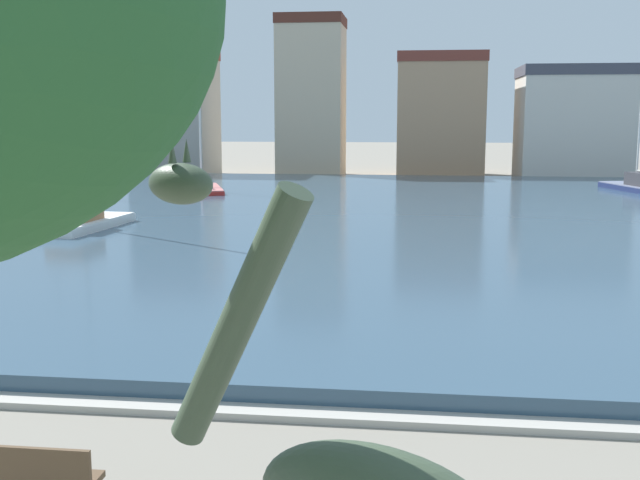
{
  "coord_description": "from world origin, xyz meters",
  "views": [
    {
      "loc": [
        3.78,
        -1.94,
        4.73
      ],
      "look_at": [
        1.8,
        13.88,
        2.2
      ],
      "focal_mm": 43.41,
      "sensor_mm": 36.0,
      "label": 1
    }
  ],
  "objects_px": {
    "sailboat_red": "(201,191)",
    "park_bench": "(24,476)",
    "sailboat_navy": "(636,188)",
    "sailboat_yellow": "(54,193)",
    "sailboat_white": "(85,224)"
  },
  "relations": [
    {
      "from": "sailboat_yellow",
      "to": "sailboat_red",
      "type": "bearing_deg",
      "value": 16.46
    },
    {
      "from": "sailboat_red",
      "to": "sailboat_yellow",
      "type": "bearing_deg",
      "value": -163.54
    },
    {
      "from": "sailboat_red",
      "to": "sailboat_white",
      "type": "bearing_deg",
      "value": -91.11
    },
    {
      "from": "sailboat_red",
      "to": "park_bench",
      "type": "distance_m",
      "value": 37.7
    },
    {
      "from": "park_bench",
      "to": "sailboat_white",
      "type": "bearing_deg",
      "value": 112.11
    },
    {
      "from": "sailboat_yellow",
      "to": "sailboat_navy",
      "type": "distance_m",
      "value": 34.46
    },
    {
      "from": "sailboat_white",
      "to": "park_bench",
      "type": "distance_m",
      "value": 22.63
    },
    {
      "from": "sailboat_navy",
      "to": "park_bench",
      "type": "distance_m",
      "value": 43.77
    },
    {
      "from": "sailboat_yellow",
      "to": "sailboat_navy",
      "type": "bearing_deg",
      "value": 9.46
    },
    {
      "from": "sailboat_yellow",
      "to": "park_bench",
      "type": "relative_size",
      "value": 4.54
    },
    {
      "from": "sailboat_yellow",
      "to": "sailboat_navy",
      "type": "relative_size",
      "value": 0.95
    },
    {
      "from": "sailboat_white",
      "to": "park_bench",
      "type": "relative_size",
      "value": 5.34
    },
    {
      "from": "sailboat_red",
      "to": "sailboat_navy",
      "type": "xyz_separation_m",
      "value": [
        25.86,
        3.26,
        0.16
      ]
    },
    {
      "from": "sailboat_white",
      "to": "park_bench",
      "type": "bearing_deg",
      "value": -67.89
    },
    {
      "from": "sailboat_navy",
      "to": "park_bench",
      "type": "height_order",
      "value": "sailboat_navy"
    }
  ]
}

